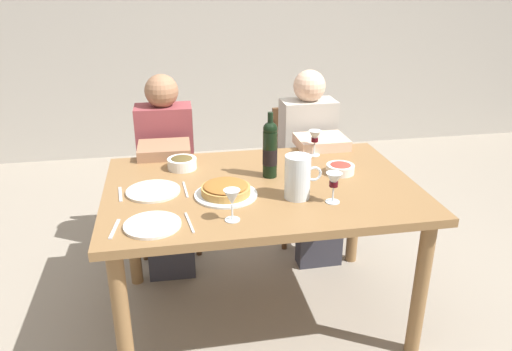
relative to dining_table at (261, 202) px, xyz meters
name	(u,v)px	position (x,y,z in m)	size (l,w,h in m)	color
ground_plane	(261,312)	(0.00, 0.00, -0.67)	(8.00, 8.00, 0.00)	gray
back_wall	(206,7)	(0.00, 2.69, 0.73)	(8.00, 0.10, 2.80)	#B2ADA3
dining_table	(261,202)	(0.00, 0.00, 0.00)	(1.50, 1.00, 0.76)	olive
wine_bottle	(270,149)	(0.06, 0.10, 0.24)	(0.07, 0.07, 0.33)	black
water_pitcher	(298,179)	(0.13, -0.17, 0.18)	(0.17, 0.12, 0.20)	silver
baked_tart	(226,190)	(-0.18, -0.09, 0.12)	(0.29, 0.29, 0.06)	silver
salad_bowl	(340,168)	(0.43, 0.07, 0.12)	(0.14, 0.14, 0.05)	white
olive_bowl	(182,162)	(-0.37, 0.29, 0.13)	(0.15, 0.15, 0.07)	white
wine_glass_left_diner	(315,138)	(0.37, 0.35, 0.20)	(0.07, 0.07, 0.14)	silver
wine_glass_right_diner	(334,181)	(0.28, -0.25, 0.19)	(0.07, 0.07, 0.14)	silver
wine_glass_centre	(232,199)	(-0.19, -0.34, 0.19)	(0.07, 0.07, 0.14)	silver
dinner_plate_left_setting	(152,225)	(-0.52, -0.33, 0.10)	(0.23, 0.23, 0.01)	white
dinner_plate_right_setting	(153,191)	(-0.52, 0.01, 0.10)	(0.25, 0.25, 0.01)	silver
fork_left_setting	(115,229)	(-0.67, -0.33, 0.09)	(0.16, 0.01, 0.01)	silver
knife_left_setting	(189,223)	(-0.37, -0.33, 0.09)	(0.18, 0.01, 0.01)	silver
knife_right_setting	(185,189)	(-0.37, 0.01, 0.09)	(0.18, 0.01, 0.01)	silver
spoon_right_setting	(120,194)	(-0.67, 0.01, 0.09)	(0.16, 0.01, 0.01)	silver
chair_left	(168,171)	(-0.45, 0.91, -0.17)	(0.41, 0.41, 0.87)	brown
diner_left	(167,168)	(-0.45, 0.68, -0.05)	(0.34, 0.51, 1.16)	#8E3D42
chair_right	(301,164)	(0.45, 0.88, -0.17)	(0.40, 0.40, 0.87)	brown
diner_right	(312,160)	(0.45, 0.65, -0.05)	(0.34, 0.50, 1.16)	#B7B2A8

